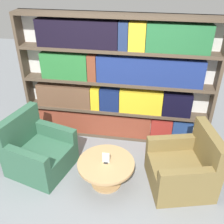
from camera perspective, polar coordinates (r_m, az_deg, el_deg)
ground_plane at (r=3.91m, az=-2.44°, el=-17.54°), size 14.00×14.00×0.00m
bookshelf at (r=4.42m, az=0.99°, el=6.40°), size 3.22×0.30×2.18m
armchair_left at (r=4.26m, az=-15.81°, el=-8.43°), size 1.03×1.02×0.91m
armchair_right at (r=3.97m, az=15.33°, el=-11.80°), size 1.02×1.02×0.91m
coffee_table at (r=3.86m, az=-1.30°, el=-12.15°), size 0.82×0.82×0.40m
table_sign at (r=3.73m, az=-1.33°, el=-10.09°), size 0.10×0.06×0.17m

